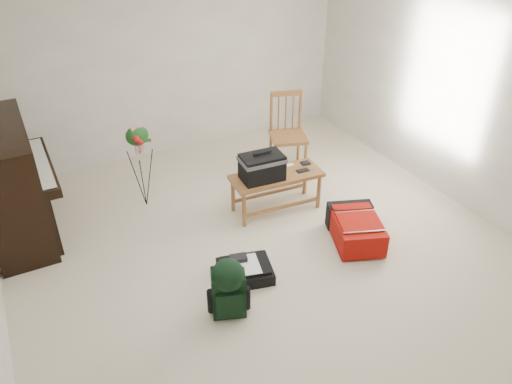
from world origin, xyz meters
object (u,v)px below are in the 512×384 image
dining_chair (287,134)px  flower_stand (141,167)px  bench (267,170)px  black_duffel (245,270)px  red_suitcase (353,226)px  piano (12,185)px  green_backpack (229,286)px

dining_chair → flower_stand: bearing=-162.0°
dining_chair → bench: bearing=-114.1°
black_duffel → bench: bearing=64.5°
bench → black_duffel: bench is taller
bench → red_suitcase: size_ratio=1.28×
piano → green_backpack: size_ratio=2.54×
red_suitcase → flower_stand: size_ratio=0.80×
bench → black_duffel: size_ratio=1.81×
bench → piano: bearing=163.9°
red_suitcase → black_duffel: red_suitcase is taller
dining_chair → green_backpack: dining_chair is taller
green_backpack → flower_stand: bearing=113.9°
red_suitcase → green_backpack: green_backpack is taller
green_backpack → piano: bearing=144.5°
green_backpack → bench: bearing=69.9°
dining_chair → flower_stand: 1.94m
red_suitcase → dining_chair: bearing=105.4°
bench → flower_stand: flower_stand is taller
dining_chair → green_backpack: size_ratio=1.75×
flower_stand → bench: bearing=-47.0°
dining_chair → flower_stand: flower_stand is taller
dining_chair → green_backpack: bearing=-112.9°
piano → black_duffel: bearing=-44.8°
bench → dining_chair: bearing=51.7°
black_duffel → green_backpack: (-0.34, -0.37, 0.25)m
piano → flower_stand: (1.35, -0.11, -0.08)m
flower_stand → piano: bearing=162.8°
dining_chair → green_backpack: (-1.81, -2.06, -0.18)m
bench → flower_stand: size_ratio=1.02×
bench → dining_chair: 1.10m
piano → black_duffel: (1.82, -1.81, -0.52)m
dining_chair → black_duffel: size_ratio=1.74×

